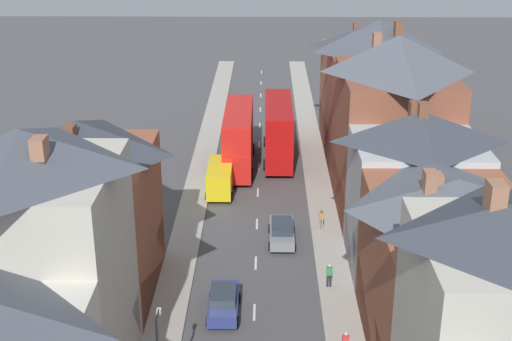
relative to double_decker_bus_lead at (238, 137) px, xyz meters
name	(u,v)px	position (x,y,z in m)	size (l,w,h in m)	color
pavement_left	(192,212)	(-3.29, -9.96, -2.75)	(2.20, 104.00, 0.14)	#A8A399
pavement_right	(323,212)	(6.91, -9.96, -2.75)	(2.20, 104.00, 0.14)	#A8A399
centre_line_dashes	(257,224)	(1.81, -11.96, -2.81)	(0.14, 97.80, 0.01)	silver
terrace_row_right	(441,227)	(11.99, -25.08, 3.40)	(8.00, 72.42, 14.20)	#ADB2B7
double_decker_bus_lead	(238,137)	(0.00, 0.00, 0.00)	(2.74, 10.80, 5.30)	red
double_decker_bus_mid_street	(278,130)	(3.60, 2.13, 0.00)	(2.74, 10.80, 5.30)	#B70F0F
car_near_blue	(224,302)	(0.01, -24.17, -1.97)	(1.90, 4.14, 1.68)	navy
car_near_silver	(282,231)	(3.61, -14.79, -2.00)	(1.90, 4.51, 1.62)	gray
delivery_van	(220,178)	(-1.29, -6.02, -1.48)	(2.20, 5.20, 2.41)	yellow
pedestrian_mid_right	(329,274)	(6.45, -21.17, -1.78)	(0.36, 0.22, 1.61)	#23232D
pedestrian_far_left	(321,219)	(6.51, -13.13, -1.78)	(0.36, 0.22, 1.61)	gray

